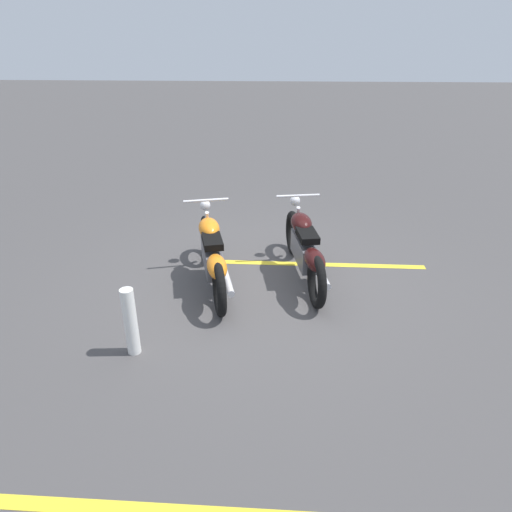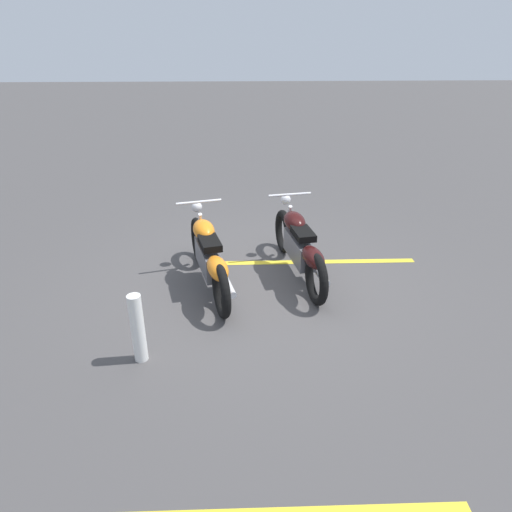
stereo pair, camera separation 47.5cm
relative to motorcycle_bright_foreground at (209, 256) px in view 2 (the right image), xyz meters
name	(u,v)px [view 2 (the right image)]	position (x,y,z in m)	size (l,w,h in m)	color
ground_plane	(255,283)	(-0.07, 0.60, -0.46)	(60.00, 60.00, 0.00)	#474444
motorcycle_bright_foreground	(209,256)	(0.00, 0.00, 0.00)	(2.19, 0.80, 1.04)	black
motorcycle_dark_foreground	(300,246)	(-0.26, 1.23, 0.00)	(2.22, 0.71, 1.04)	black
bollard_post	(138,328)	(1.51, -0.65, -0.08)	(0.14, 0.14, 0.77)	white
parking_stripe_near	(308,262)	(-0.69, 1.42, -0.46)	(3.20, 0.12, 0.01)	yellow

